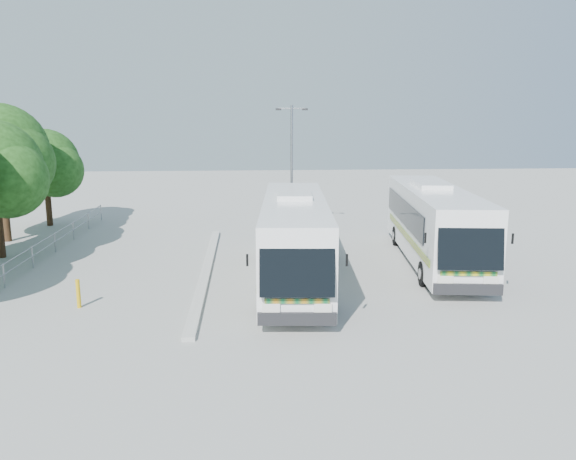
{
  "coord_description": "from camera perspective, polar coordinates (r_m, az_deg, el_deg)",
  "views": [
    {
      "loc": [
        -0.5,
        -21.83,
        6.51
      ],
      "look_at": [
        1.3,
        2.48,
        1.66
      ],
      "focal_mm": 35.0,
      "sensor_mm": 36.0,
      "label": 1
    }
  ],
  "objects": [
    {
      "name": "tree_far_e",
      "position": [
        37.26,
        -23.36,
        6.31
      ],
      "size": [
        4.54,
        4.28,
        5.92
      ],
      "color": "#382314",
      "rests_on": "ground"
    },
    {
      "name": "ground",
      "position": [
        22.79,
        -2.81,
        -5.35
      ],
      "size": [
        100.0,
        100.0,
        0.0
      ],
      "primitive_type": "plane",
      "color": "gray",
      "rests_on": "ground"
    },
    {
      "name": "lamppost",
      "position": [
        31.3,
        0.37,
        6.64
      ],
      "size": [
        1.77,
        0.25,
        7.23
      ],
      "rotation": [
        0.0,
        0.0,
        -0.05
      ],
      "color": "gray",
      "rests_on": "ground"
    },
    {
      "name": "kerb_divider",
      "position": [
        24.75,
        -8.27,
        -3.93
      ],
      "size": [
        0.4,
        16.0,
        0.15
      ],
      "primitive_type": "cube",
      "color": "#B2B2AD",
      "rests_on": "ground"
    },
    {
      "name": "coach_adjacent",
      "position": [
        26.42,
        14.56,
        0.76
      ],
      "size": [
        3.84,
        12.44,
        3.4
      ],
      "rotation": [
        0.0,
        0.0,
        -0.11
      ],
      "color": "white",
      "rests_on": "ground"
    },
    {
      "name": "railing",
      "position": [
        28.12,
        -23.87,
        -1.56
      ],
      "size": [
        0.06,
        22.0,
        1.0
      ],
      "color": "gray",
      "rests_on": "ground"
    },
    {
      "name": "coach_main",
      "position": [
        22.57,
        0.68,
        -0.7
      ],
      "size": [
        3.32,
        12.2,
        3.34
      ],
      "rotation": [
        0.0,
        0.0,
        -0.07
      ],
      "color": "white",
      "rests_on": "ground"
    },
    {
      "name": "bollard",
      "position": [
        21.01,
        -20.52,
        -6.07
      ],
      "size": [
        0.15,
        0.15,
        1.02
      ],
      "primitive_type": "cylinder",
      "rotation": [
        0.0,
        0.0,
        0.06
      ],
      "color": "#CB9C0B",
      "rests_on": "ground"
    },
    {
      "name": "tree_far_d",
      "position": [
        33.24,
        -27.11,
        7.12
      ],
      "size": [
        5.62,
        5.3,
        7.33
      ],
      "color": "#382314",
      "rests_on": "ground"
    }
  ]
}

